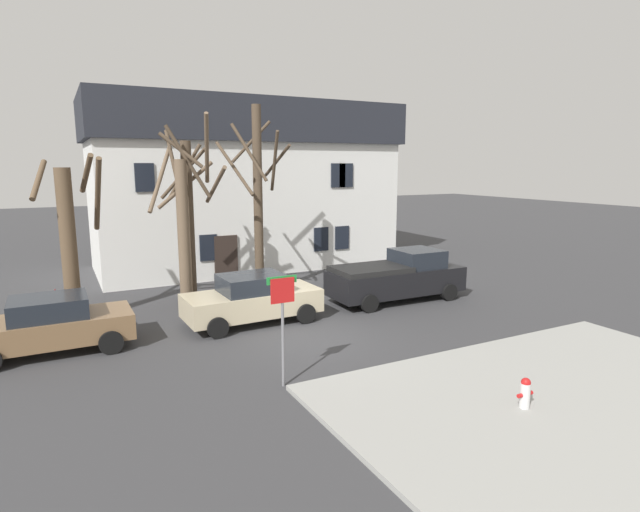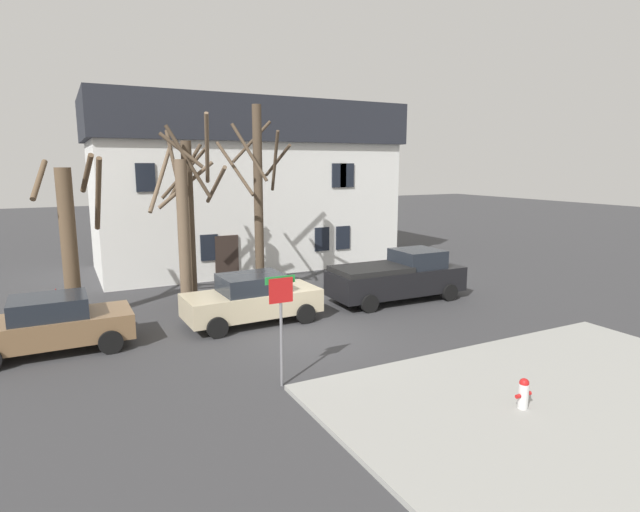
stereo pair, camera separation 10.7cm
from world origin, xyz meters
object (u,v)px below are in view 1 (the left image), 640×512
at_px(tree_bare_mid, 185,223).
at_px(street_sign_pole, 283,310).
at_px(tree_bare_far, 188,212).
at_px(tree_bare_near, 70,238).
at_px(tree_bare_end, 258,195).
at_px(car_beige_sedan, 252,299).
at_px(pickup_truck_black, 397,277).
at_px(building_main, 245,184).
at_px(fire_hydrant, 525,392).
at_px(bicycle_leaning, 62,307).
at_px(car_brown_sedan, 50,325).

xyz_separation_m(tree_bare_mid, street_sign_pole, (0.37, -8.15, -1.29)).
bearing_deg(street_sign_pole, tree_bare_far, 90.73).
bearing_deg(tree_bare_far, street_sign_pole, -89.27).
bearing_deg(tree_bare_near, tree_bare_end, 4.22).
xyz_separation_m(car_beige_sedan, pickup_truck_black, (6.14, 0.17, 0.11)).
height_order(tree_bare_near, tree_bare_end, tree_bare_end).
bearing_deg(building_main, tree_bare_far, -125.77).
height_order(tree_bare_end, fire_hydrant, tree_bare_end).
height_order(car_beige_sedan, pickup_truck_black, pickup_truck_black).
bearing_deg(bicycle_leaning, tree_bare_far, -0.99).
distance_m(car_brown_sedan, bicycle_leaning, 3.75).
xyz_separation_m(tree_bare_near, car_beige_sedan, (5.33, -2.88, -2.06)).
distance_m(tree_bare_end, car_beige_sedan, 4.97).
bearing_deg(tree_bare_far, fire_hydrant, -71.34).
height_order(tree_bare_end, car_beige_sedan, tree_bare_end).
relative_size(tree_bare_near, fire_hydrant, 8.34).
distance_m(tree_bare_near, pickup_truck_black, 11.95).
bearing_deg(fire_hydrant, bicycle_leaning, 124.93).
height_order(fire_hydrant, bicycle_leaning, bicycle_leaning).
xyz_separation_m(tree_bare_near, fire_hydrant, (8.34, -11.70, -2.43)).
relative_size(tree_bare_far, bicycle_leaning, 4.02).
height_order(tree_bare_far, fire_hydrant, tree_bare_far).
distance_m(car_brown_sedan, street_sign_pole, 7.28).
xyz_separation_m(building_main, fire_hydrant, (-0.34, -18.81, -3.85)).
height_order(tree_bare_near, car_beige_sedan, tree_bare_near).
distance_m(tree_bare_end, bicycle_leaning, 8.23).
xyz_separation_m(tree_bare_mid, fire_hydrant, (4.47, -11.83, -2.74)).
xyz_separation_m(tree_bare_far, street_sign_pole, (0.11, -8.81, -1.62)).
xyz_separation_m(tree_bare_near, street_sign_pole, (4.23, -8.02, -0.98)).
distance_m(tree_bare_near, tree_bare_far, 4.24).
bearing_deg(tree_bare_mid, bicycle_leaning, 170.35).
relative_size(tree_bare_near, street_sign_pole, 2.08).
bearing_deg(tree_bare_mid, tree_bare_far, 68.64).
bearing_deg(street_sign_pole, car_brown_sedan, 133.98).
relative_size(tree_bare_end, bicycle_leaning, 4.56).
bearing_deg(bicycle_leaning, street_sign_pole, -62.27).
xyz_separation_m(tree_bare_mid, tree_bare_end, (3.01, 0.38, 0.91)).
bearing_deg(car_beige_sedan, street_sign_pole, -102.00).
distance_m(tree_bare_mid, tree_bare_far, 0.77).
bearing_deg(tree_bare_far, building_main, 54.23).
xyz_separation_m(tree_bare_near, bicycle_leaning, (-0.44, 0.86, -2.54)).
distance_m(tree_bare_mid, bicycle_leaning, 5.21).
relative_size(fire_hydrant, street_sign_pole, 0.25).
bearing_deg(building_main, car_brown_sedan, -133.47).
height_order(building_main, tree_bare_end, building_main).
relative_size(building_main, bicycle_leaning, 9.29).
relative_size(tree_bare_near, tree_bare_mid, 0.80).
xyz_separation_m(tree_bare_near, tree_bare_mid, (3.87, 0.13, 0.31)).
relative_size(tree_bare_end, fire_hydrant, 11.16).
distance_m(pickup_truck_black, bicycle_leaning, 12.45).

